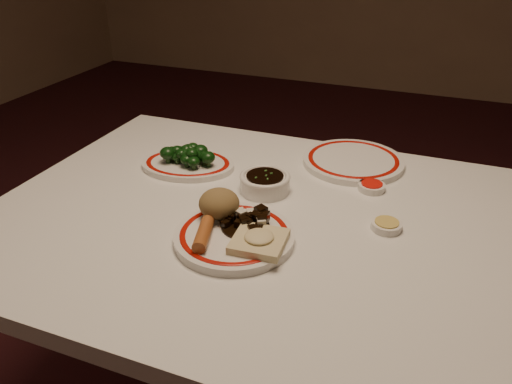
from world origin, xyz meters
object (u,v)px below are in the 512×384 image
(main_plate, at_px, (234,236))
(soy_bowl, at_px, (265,183))
(stirfry_heap, at_px, (249,221))
(broccoli_plate, at_px, (188,164))
(rice_mound, at_px, (219,204))
(broccoli_pile, at_px, (189,154))
(fried_wonton, at_px, (259,240))
(spring_roll, at_px, (203,234))
(dining_table, at_px, (263,250))

(main_plate, bearing_deg, soy_bowl, 94.03)
(stirfry_heap, distance_m, soy_bowl, 0.19)
(broccoli_plate, bearing_deg, rice_mound, -48.39)
(broccoli_pile, bearing_deg, fried_wonton, -43.35)
(broccoli_plate, height_order, soy_bowl, soy_bowl)
(broccoli_plate, bearing_deg, broccoli_pile, 13.99)
(broccoli_pile, relative_size, soy_bowl, 1.26)
(spring_roll, distance_m, stirfry_heap, 0.10)
(dining_table, bearing_deg, fried_wonton, -72.53)
(rice_mound, xyz_separation_m, soy_bowl, (0.04, 0.17, -0.03))
(fried_wonton, height_order, broccoli_pile, broccoli_pile)
(main_plate, xyz_separation_m, fried_wonton, (0.06, -0.02, 0.02))
(main_plate, bearing_deg, broccoli_plate, 133.01)
(rice_mound, distance_m, broccoli_plate, 0.29)
(dining_table, height_order, fried_wonton, fried_wonton)
(main_plate, xyz_separation_m, soy_bowl, (-0.02, 0.22, 0.01))
(broccoli_plate, height_order, broccoli_pile, broccoli_pile)
(dining_table, bearing_deg, soy_bowl, 108.20)
(broccoli_plate, xyz_separation_m, broccoli_pile, (0.00, 0.00, 0.03))
(dining_table, xyz_separation_m, broccoli_pile, (-0.26, 0.15, 0.13))
(dining_table, height_order, spring_roll, spring_roll)
(dining_table, distance_m, main_plate, 0.15)
(rice_mound, distance_m, spring_roll, 0.09)
(fried_wonton, height_order, stirfry_heap, stirfry_heap)
(rice_mound, bearing_deg, stirfry_heap, -10.03)
(dining_table, xyz_separation_m, soy_bowl, (-0.03, 0.11, 0.11))
(dining_table, distance_m, broccoli_pile, 0.33)
(broccoli_plate, distance_m, broccoli_pile, 0.03)
(main_plate, relative_size, spring_roll, 2.87)
(main_plate, bearing_deg, broccoli_pile, 132.30)
(spring_roll, height_order, fried_wonton, same)
(fried_wonton, bearing_deg, dining_table, 107.47)
(main_plate, distance_m, stirfry_heap, 0.04)
(broccoli_pile, height_order, soy_bowl, broccoli_pile)
(rice_mound, bearing_deg, dining_table, 40.51)
(dining_table, xyz_separation_m, spring_roll, (-0.07, -0.15, 0.12))
(soy_bowl, bearing_deg, dining_table, -71.80)
(fried_wonton, bearing_deg, broccoli_pile, 136.65)
(spring_roll, distance_m, broccoli_pile, 0.36)
(main_plate, height_order, fried_wonton, fried_wonton)
(rice_mound, distance_m, broccoli_pile, 0.29)
(dining_table, height_order, broccoli_plate, broccoli_plate)
(main_plate, relative_size, rice_mound, 3.32)
(fried_wonton, bearing_deg, broccoli_plate, 137.24)
(stirfry_heap, bearing_deg, broccoli_plate, 139.16)
(main_plate, bearing_deg, spring_roll, -136.57)
(stirfry_heap, bearing_deg, broccoli_pile, 138.47)
(spring_roll, height_order, broccoli_pile, broccoli_pile)
(dining_table, distance_m, broccoli_plate, 0.32)
(soy_bowl, bearing_deg, spring_roll, -96.70)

